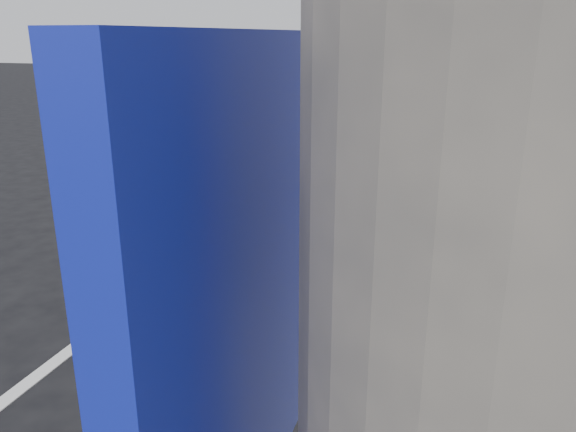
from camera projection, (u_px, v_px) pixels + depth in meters
name	position (u px, v px, depth m)	size (l,w,h in m)	color
pline_front	(369.00, 189.00, 9.24)	(3.00, 0.12, 0.01)	silver
pline_side	(195.00, 254.00, 6.49)	(0.12, 7.00, 0.01)	silver
retro_coupe	(337.00, 200.00, 6.18)	(1.90, 4.11, 1.36)	gray
cat	(313.00, 323.00, 4.71)	(0.22, 0.46, 0.25)	brown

